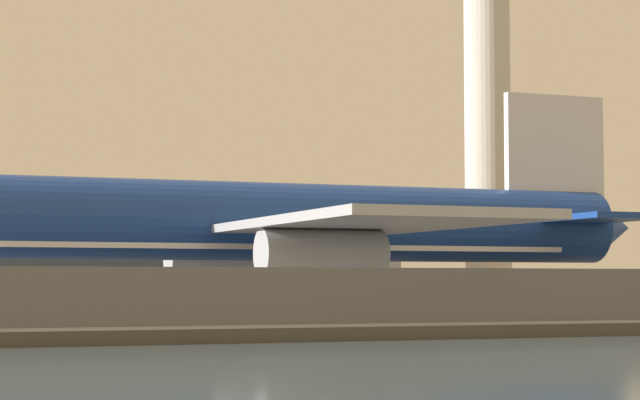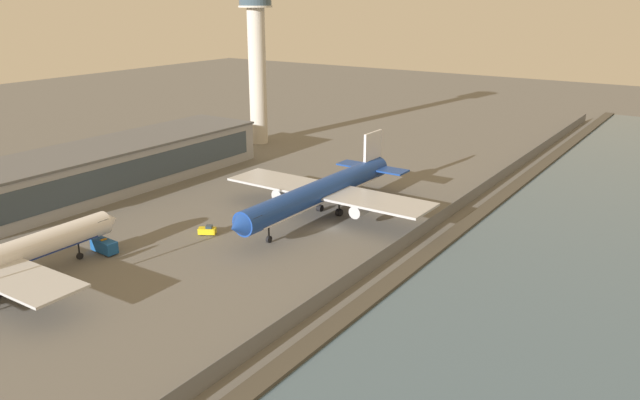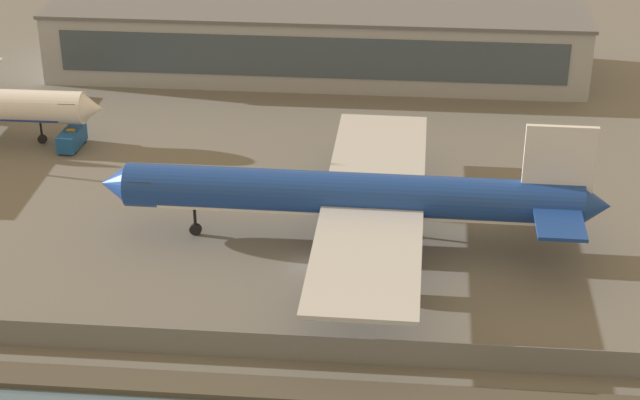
{
  "view_description": "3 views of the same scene",
  "coord_description": "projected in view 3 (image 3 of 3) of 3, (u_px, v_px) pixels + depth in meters",
  "views": [
    {
      "loc": [
        -18.79,
        -62.04,
        2.09
      ],
      "look_at": [
        7.43,
        3.46,
        6.7
      ],
      "focal_mm": 70.0,
      "sensor_mm": 36.0,
      "label": 1
    },
    {
      "loc": [
        -93.17,
        -59.92,
        41.79
      ],
      "look_at": [
        4.89,
        6.11,
        3.2
      ],
      "focal_mm": 35.0,
      "sensor_mm": 36.0,
      "label": 2
    },
    {
      "loc": [
        9.29,
        -90.79,
        53.45
      ],
      "look_at": [
        0.19,
        9.96,
        2.34
      ],
      "focal_mm": 60.0,
      "sensor_mm": 36.0,
      "label": 3
    }
  ],
  "objects": [
    {
      "name": "perimeter_fence",
      "position": [
        290.0,
        348.0,
        90.74
      ],
      "size": [
        280.0,
        0.1,
        2.64
      ],
      "color": "slate",
      "rests_on": "ground"
    },
    {
      "name": "ops_van",
      "position": [
        71.0,
        139.0,
        130.52
      ],
      "size": [
        2.43,
        5.32,
        2.48
      ],
      "color": "#19519E",
      "rests_on": "ground"
    },
    {
      "name": "cargo_jet_blue",
      "position": [
        359.0,
        197.0,
        107.44
      ],
      "size": [
        51.49,
        44.33,
        13.92
      ],
      "color": "#193D93",
      "rests_on": "ground"
    },
    {
      "name": "baggage_tug",
      "position": [
        188.0,
        177.0,
        121.86
      ],
      "size": [
        3.02,
        3.57,
        1.8
      ],
      "color": "yellow",
      "rests_on": "ground"
    },
    {
      "name": "ground_plane",
      "position": [
        309.0,
        266.0,
        105.55
      ],
      "size": [
        500.0,
        500.0,
        0.0
      ],
      "primitive_type": "plane",
      "color": "#66635E"
    },
    {
      "name": "terminal_building",
      "position": [
        317.0,
        37.0,
        153.78
      ],
      "size": [
        76.14,
        19.49,
        10.08
      ],
      "color": "#9EA3AD",
      "rests_on": "ground"
    },
    {
      "name": "shoreline_seawall",
      "position": [
        284.0,
        390.0,
        87.22
      ],
      "size": [
        320.0,
        3.0,
        0.5
      ],
      "color": "#474238",
      "rests_on": "ground"
    }
  ]
}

